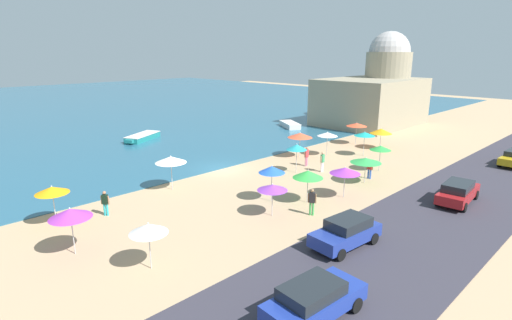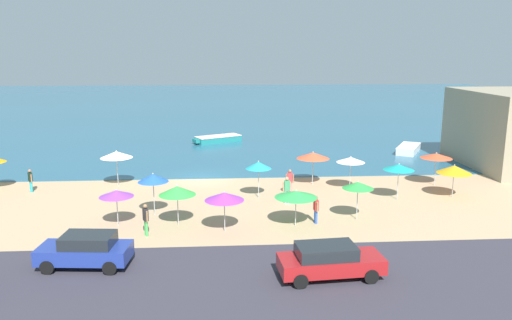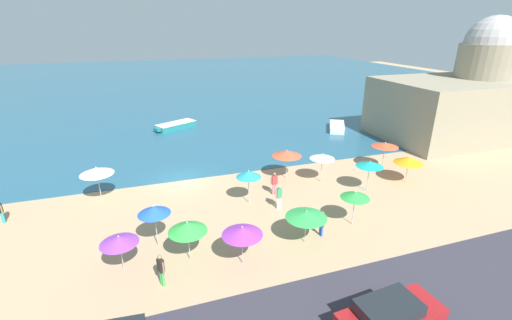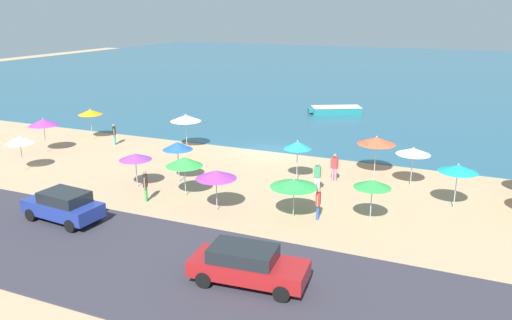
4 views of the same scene
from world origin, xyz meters
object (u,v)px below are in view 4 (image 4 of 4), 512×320
object	(u,v)px
beach_umbrella_14	(43,122)
beach_umbrella_4	(90,112)
bather_4	(317,175)
skiff_nearshore	(335,110)
bather_0	(318,202)
parked_car_0	(247,264)
beach_umbrella_15	(297,145)
parked_car_3	(63,205)
beach_umbrella_7	(20,140)
bather_2	(334,166)
beach_umbrella_1	(372,184)
bather_3	(114,133)
beach_umbrella_6	(216,174)
bather_1	(145,184)
beach_umbrella_12	(413,151)
beach_umbrella_3	(184,162)
beach_umbrella_9	(294,183)
beach_umbrella_10	(135,157)
beach_umbrella_13	(458,168)
beach_umbrella_5	(178,146)
beach_umbrella_0	(186,118)
beach_umbrella_11	(376,141)

from	to	relation	value
beach_umbrella_14	beach_umbrella_4	bearing A→B (deg)	82.44
bather_4	skiff_nearshore	distance (m)	23.14
bather_0	parked_car_0	world-z (taller)	bather_0
parked_car_0	skiff_nearshore	size ratio (longest dim) A/B	0.87
beach_umbrella_15	parked_car_3	world-z (taller)	beach_umbrella_15
beach_umbrella_7	bather_2	xyz separation A→B (m)	(19.56, 5.98, -1.10)
beach_umbrella_1	parked_car_0	bearing A→B (deg)	-113.14
bather_3	parked_car_0	world-z (taller)	bather_3
beach_umbrella_6	beach_umbrella_7	bearing A→B (deg)	175.99
bather_1	parked_car_0	distance (m)	10.54
bather_3	parked_car_3	xyz separation A→B (m)	(7.27, -13.18, -0.05)
beach_umbrella_12	bather_2	size ratio (longest dim) A/B	1.38
beach_umbrella_3	parked_car_3	xyz separation A→B (m)	(-3.73, -5.56, -1.18)
beach_umbrella_9	parked_car_3	world-z (taller)	beach_umbrella_9
beach_umbrella_6	parked_car_0	bearing A→B (deg)	-53.73
beach_umbrella_3	beach_umbrella_10	world-z (taller)	beach_umbrella_3
beach_umbrella_13	parked_car_0	bearing A→B (deg)	-121.59
beach_umbrella_5	parked_car_3	distance (m)	7.90
beach_umbrella_12	parked_car_0	world-z (taller)	beach_umbrella_12
bather_2	bather_4	size ratio (longest dim) A/B	1.00
beach_umbrella_4	beach_umbrella_5	bearing A→B (deg)	-27.60
beach_umbrella_1	beach_umbrella_5	distance (m)	12.21
beach_umbrella_15	bather_2	size ratio (longest dim) A/B	1.44
beach_umbrella_12	beach_umbrella_4	bearing A→B (deg)	176.57
beach_umbrella_3	beach_umbrella_4	distance (m)	16.12
parked_car_0	parked_car_3	world-z (taller)	parked_car_3
beach_umbrella_7	bather_1	xyz separation A→B (m)	(10.76, -1.43, -1.10)
beach_umbrella_5	beach_umbrella_9	bearing A→B (deg)	-16.22
beach_umbrella_14	bather_0	xyz separation A→B (m)	(22.35, -4.13, -1.33)
beach_umbrella_0	bather_2	bearing A→B (deg)	-14.04
beach_umbrella_5	beach_umbrella_0	bearing A→B (deg)	117.18
beach_umbrella_1	beach_umbrella_15	distance (m)	7.35
parked_car_0	beach_umbrella_6	bearing A→B (deg)	126.27
skiff_nearshore	beach_umbrella_15	bearing A→B (deg)	-82.03
beach_umbrella_10	bather_4	size ratio (longest dim) A/B	1.21
beach_umbrella_6	beach_umbrella_13	distance (m)	12.79
bather_1	parked_car_0	size ratio (longest dim) A/B	0.38
beach_umbrella_9	beach_umbrella_0	bearing A→B (deg)	141.67
parked_car_0	parked_car_3	size ratio (longest dim) A/B	1.10
beach_umbrella_5	beach_umbrella_12	size ratio (longest dim) A/B	1.07
bather_2	bather_3	size ratio (longest dim) A/B	1.08
beach_umbrella_5	beach_umbrella_14	distance (m)	12.96
beach_umbrella_11	beach_umbrella_12	size ratio (longest dim) A/B	1.03
beach_umbrella_1	beach_umbrella_10	world-z (taller)	beach_umbrella_1
beach_umbrella_5	beach_umbrella_7	world-z (taller)	beach_umbrella_5
bather_1	bather_0	bearing A→B (deg)	8.18
beach_umbrella_4	beach_umbrella_13	xyz separation A→B (m)	(28.11, -4.20, -0.02)
beach_umbrella_1	beach_umbrella_15	world-z (taller)	beach_umbrella_15
beach_umbrella_5	parked_car_3	size ratio (longest dim) A/B	0.62
beach_umbrella_11	parked_car_3	distance (m)	19.04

